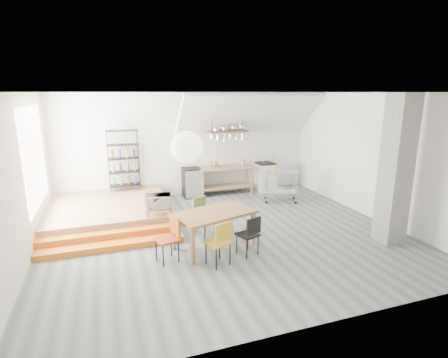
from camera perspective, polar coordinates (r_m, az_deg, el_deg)
name	(u,v)px	position (r m, az deg, el deg)	size (l,w,h in m)	color
floor	(225,234)	(8.19, 0.19, -9.02)	(8.00, 8.00, 0.00)	#505B5C
wall_back	(189,145)	(11.02, -5.81, 5.55)	(8.00, 0.04, 3.20)	silver
wall_left	(21,181)	(7.46, -30.25, -0.35)	(0.04, 7.00, 3.20)	silver
wall_right	(372,156)	(9.76, 23.03, 3.42)	(0.04, 7.00, 3.20)	silver
ceiling	(225,92)	(7.54, 0.21, 13.97)	(8.00, 7.00, 0.02)	white
slope_ceiling	(250,114)	(10.92, 4.21, 10.52)	(4.40, 1.80, 0.15)	white
window_pane	(35,157)	(8.86, -28.51, 3.19)	(0.02, 2.50, 2.20)	white
platform	(109,211)	(9.60, -18.19, -4.96)	(3.00, 3.00, 0.40)	#9E774F
step_lower	(112,246)	(7.83, -17.80, -10.33)	(3.00, 0.35, 0.13)	orange
step_upper	(111,236)	(8.12, -17.91, -8.92)	(3.00, 0.35, 0.27)	orange
concrete_column	(396,170)	(8.22, 26.26, 1.29)	(0.50, 0.50, 3.20)	slate
kitchen_counter	(225,175)	(11.18, 0.23, 0.65)	(1.80, 0.60, 0.91)	#9E774F
stove	(265,176)	(11.74, 6.68, 0.48)	(0.60, 0.60, 1.18)	white
pot_rack	(229,134)	(10.74, 0.77, 7.43)	(1.20, 0.50, 1.43)	#44281B
wire_shelving	(124,159)	(10.50, -16.08, 3.15)	(0.88, 0.38, 1.80)	black
microwave_shelf	(159,208)	(8.38, -10.64, -4.74)	(0.60, 0.40, 0.16)	#9E774F
paper_lantern	(187,147)	(6.62, -6.12, 5.21)	(0.60, 0.60, 0.60)	white
dining_table	(214,216)	(7.30, -1.70, -6.05)	(1.86, 1.37, 0.79)	brown
chair_mustard	(220,240)	(6.60, -0.62, -9.86)	(0.52, 0.52, 0.89)	#B98C1F
chair_black	(250,232)	(7.03, 4.25, -8.69)	(0.49, 0.49, 0.83)	black
chair_olive	(203,213)	(8.04, -3.53, -5.52)	(0.54, 0.54, 0.87)	#5D6731
chair_red	(170,235)	(6.88, -8.78, -9.04)	(0.49, 0.49, 0.88)	#A84918
rolling_cart	(281,182)	(10.53, 9.28, -0.54)	(1.05, 0.82, 0.92)	silver
mini_fridge	(192,182)	(10.96, -5.30, -0.57)	(0.54, 0.54, 0.92)	black
microwave	(158,201)	(8.32, -10.69, -3.59)	(0.57, 0.39, 0.32)	beige
bowl	(219,166)	(10.99, -0.88, 2.07)	(0.21, 0.21, 0.05)	silver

